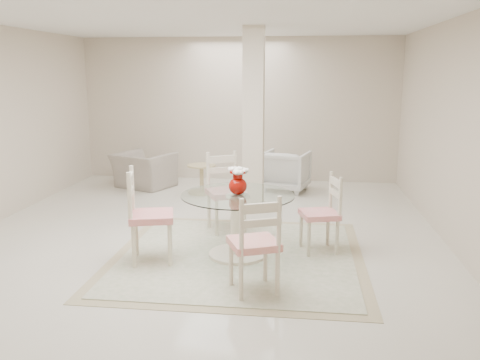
# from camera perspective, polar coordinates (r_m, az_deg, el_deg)

# --- Properties ---
(ground) EXTENTS (7.00, 7.00, 0.00)m
(ground) POSITION_cam_1_polar(r_m,az_deg,el_deg) (6.60, -3.98, -6.16)
(ground) COLOR silver
(ground) RESTS_ON ground
(room_shell) EXTENTS (6.02, 7.02, 2.71)m
(room_shell) POSITION_cam_1_polar(r_m,az_deg,el_deg) (6.27, -4.23, 10.15)
(room_shell) COLOR beige
(room_shell) RESTS_ON ground
(column) EXTENTS (0.30, 0.30, 2.70)m
(column) POSITION_cam_1_polar(r_m,az_deg,el_deg) (7.52, 1.54, 6.64)
(column) COLOR beige
(column) RESTS_ON ground
(area_rug) EXTENTS (2.82, 2.82, 0.02)m
(area_rug) POSITION_cam_1_polar(r_m,az_deg,el_deg) (5.84, -0.24, -8.52)
(area_rug) COLOR tan
(area_rug) RESTS_ON ground
(dining_table) EXTENTS (1.26, 1.26, 0.73)m
(dining_table) POSITION_cam_1_polar(r_m,az_deg,el_deg) (5.72, -0.25, -5.12)
(dining_table) COLOR #F3E8C8
(dining_table) RESTS_ON ground
(red_vase) EXTENTS (0.24, 0.22, 0.31)m
(red_vase) POSITION_cam_1_polar(r_m,az_deg,el_deg) (5.59, -0.24, -0.11)
(red_vase) COLOR #9F0B04
(red_vase) RESTS_ON dining_table
(dining_chair_east) EXTENTS (0.50, 0.50, 1.01)m
(dining_chair_east) POSITION_cam_1_polar(r_m,az_deg,el_deg) (5.92, 9.52, -3.08)
(dining_chair_east) COLOR beige
(dining_chair_east) RESTS_ON ground
(dining_chair_north) EXTENTS (0.61, 0.61, 1.14)m
(dining_chair_north) POSITION_cam_1_polar(r_m,az_deg,el_deg) (6.64, -1.75, -0.66)
(dining_chair_north) COLOR beige
(dining_chair_north) RESTS_ON ground
(dining_chair_west) EXTENTS (0.56, 0.56, 1.16)m
(dining_chair_west) POSITION_cam_1_polar(r_m,az_deg,el_deg) (5.60, -10.69, -3.19)
(dining_chair_west) COLOR #EFE3C4
(dining_chair_west) RESTS_ON ground
(dining_chair_south) EXTENTS (0.56, 0.56, 1.07)m
(dining_chair_south) POSITION_cam_1_polar(r_m,az_deg,el_deg) (4.71, 1.82, -6.46)
(dining_chair_south) COLOR beige
(dining_chair_south) RESTS_ON ground
(recliner_taupe) EXTENTS (1.21, 1.15, 0.63)m
(recliner_taupe) POSITION_cam_1_polar(r_m,az_deg,el_deg) (9.36, -10.74, 1.10)
(recliner_taupe) COLOR gray
(recliner_taupe) RESTS_ON ground
(armchair_white) EXTENTS (0.92, 0.93, 0.70)m
(armchair_white) POSITION_cam_1_polar(r_m,az_deg,el_deg) (8.98, 5.16, 1.05)
(armchair_white) COLOR silver
(armchair_white) RESTS_ON ground
(side_table) EXTENTS (0.49, 0.49, 0.51)m
(side_table) POSITION_cam_1_polar(r_m,az_deg,el_deg) (8.73, -4.32, -0.04)
(side_table) COLOR tan
(side_table) RESTS_ON ground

